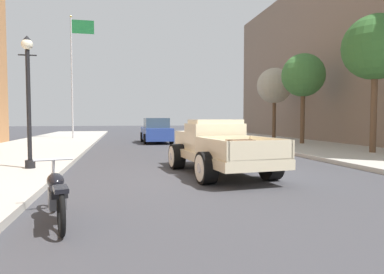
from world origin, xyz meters
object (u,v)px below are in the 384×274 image
street_tree_second (303,76)px  street_tree_third (274,86)px  flagpole (75,63)px  hotrod_truck_cream (216,147)px  motorcycle_parked (57,194)px  car_background_blue (156,131)px  street_lamp_near (28,92)px  street_tree_nearest (375,48)px

street_tree_second → street_tree_third: size_ratio=1.03×
flagpole → hotrod_truck_cream: bearing=-70.4°
flagpole → motorcycle_parked: bearing=-83.5°
motorcycle_parked → car_background_blue: 17.47m
flagpole → street_tree_third: flagpole is taller
street_lamp_near → street_tree_third: bearing=42.2°
hotrod_truck_cream → street_tree_second: bearing=48.2°
car_background_blue → street_tree_second: street_tree_second is taller
street_lamp_near → hotrod_truck_cream: bearing=-10.2°
street_lamp_near → street_tree_nearest: street_tree_nearest is taller
street_lamp_near → street_tree_third: size_ratio=0.76×
motorcycle_parked → car_background_blue: bearing=79.4°
street_tree_third → car_background_blue: bearing=-178.9°
flagpole → street_tree_third: bearing=-16.4°
motorcycle_parked → street_tree_second: street_tree_second is taller
street_tree_third → hotrod_truck_cream: bearing=-121.5°
hotrod_truck_cream → car_background_blue: (-0.50, 12.96, 0.01)m
street_tree_second → motorcycle_parked: bearing=-131.7°
car_background_blue → flagpole: (-5.66, 4.34, 5.00)m
hotrod_truck_cream → street_lamp_near: size_ratio=1.32×
car_background_blue → hotrod_truck_cream: bearing=-87.8°
flagpole → street_tree_nearest: size_ratio=1.56×
car_background_blue → flagpole: bearing=142.5°
street_tree_second → street_tree_third: (0.29, 4.46, -0.17)m
street_tree_second → street_tree_third: 4.48m
motorcycle_parked → street_tree_third: size_ratio=0.41×
hotrod_truck_cream → street_tree_third: size_ratio=0.99×
motorcycle_parked → street_lamp_near: 5.77m
street_tree_nearest → street_lamp_near: bearing=-171.1°
street_lamp_near → street_tree_third: 18.17m
street_tree_second → street_tree_nearest: bearing=-88.4°
motorcycle_parked → flagpole: (-2.44, 21.51, 5.33)m
street_tree_nearest → flagpole: bearing=134.6°
car_background_blue → street_tree_second: size_ratio=0.82×
street_lamp_near → street_tree_second: (13.12, 7.70, 1.75)m
street_lamp_near → flagpole: 16.70m
flagpole → street_tree_second: 16.45m
motorcycle_parked → car_background_blue: (3.22, 17.17, 0.33)m
street_tree_third → motorcycle_parked: bearing=-124.1°
car_background_blue → street_tree_third: street_tree_third is taller
street_lamp_near → street_tree_nearest: bearing=8.9°
street_tree_nearest → street_tree_third: size_ratio=1.15×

